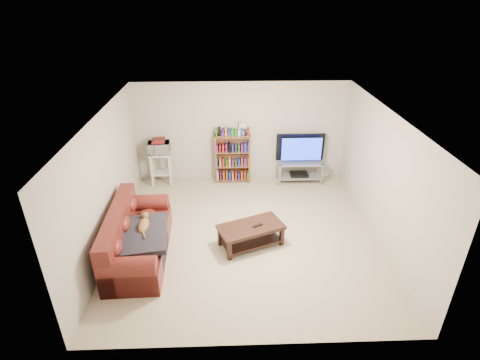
{
  "coord_description": "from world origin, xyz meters",
  "views": [
    {
      "loc": [
        -0.33,
        -5.94,
        4.29
      ],
      "look_at": [
        -0.1,
        0.4,
        1.0
      ],
      "focal_mm": 28.0,
      "sensor_mm": 36.0,
      "label": 1
    }
  ],
  "objects_px": {
    "coffee_table": "(251,232)",
    "sofa": "(134,240)",
    "bookshelf": "(233,157)",
    "tv_stand": "(299,168)"
  },
  "relations": [
    {
      "from": "sofa",
      "to": "tv_stand",
      "type": "bearing_deg",
      "value": 36.66
    },
    {
      "from": "coffee_table",
      "to": "sofa",
      "type": "bearing_deg",
      "value": 164.26
    },
    {
      "from": "sofa",
      "to": "coffee_table",
      "type": "relative_size",
      "value": 1.66
    },
    {
      "from": "sofa",
      "to": "bookshelf",
      "type": "relative_size",
      "value": 1.78
    },
    {
      "from": "sofa",
      "to": "tv_stand",
      "type": "relative_size",
      "value": 2.02
    },
    {
      "from": "coffee_table",
      "to": "tv_stand",
      "type": "bearing_deg",
      "value": 39.93
    },
    {
      "from": "coffee_table",
      "to": "bookshelf",
      "type": "bearing_deg",
      "value": 74.15
    },
    {
      "from": "bookshelf",
      "to": "coffee_table",
      "type": "bearing_deg",
      "value": -83.97
    },
    {
      "from": "tv_stand",
      "to": "sofa",
      "type": "bearing_deg",
      "value": -141.03
    },
    {
      "from": "coffee_table",
      "to": "tv_stand",
      "type": "xyz_separation_m",
      "value": [
        1.34,
        2.52,
        0.07
      ]
    }
  ]
}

